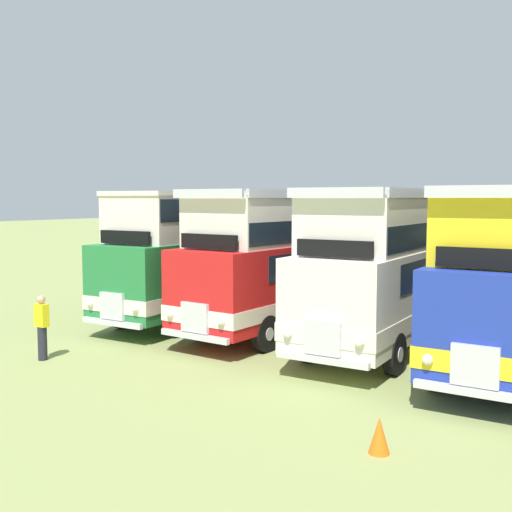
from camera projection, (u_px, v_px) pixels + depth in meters
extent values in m
plane|color=#8C9956|center=(456.00, 348.00, 17.71)|extent=(200.00, 200.00, 0.00)
cube|color=#237538|center=(209.00, 269.00, 22.42)|extent=(2.91, 9.91, 2.30)
cube|color=silver|center=(209.00, 286.00, 22.48)|extent=(2.96, 9.95, 0.44)
cube|color=#19232D|center=(215.00, 252.00, 22.71)|extent=(2.84, 7.51, 0.76)
cube|color=#19232D|center=(114.00, 264.00, 18.22)|extent=(2.20, 0.19, 0.90)
cube|color=silver|center=(112.00, 306.00, 18.24)|extent=(0.90, 0.16, 0.80)
cube|color=silver|center=(112.00, 323.00, 18.26)|extent=(2.30, 0.24, 0.16)
sphere|color=#EAEACC|center=(135.00, 309.00, 17.77)|extent=(0.22, 0.22, 0.22)
sphere|color=#EAEACC|center=(90.00, 303.00, 18.69)|extent=(0.22, 0.22, 0.22)
cube|color=silver|center=(213.00, 217.00, 22.46)|extent=(2.78, 9.01, 1.50)
cube|color=silver|center=(212.00, 194.00, 22.38)|extent=(2.84, 9.11, 0.14)
cube|color=#19232D|center=(213.00, 209.00, 22.43)|extent=(2.81, 8.91, 0.68)
cube|color=black|center=(125.00, 237.00, 18.57)|extent=(1.90, 0.20, 0.40)
cylinder|color=black|center=(178.00, 320.00, 19.12)|extent=(0.32, 1.05, 1.04)
cylinder|color=silver|center=(182.00, 320.00, 19.04)|extent=(0.04, 0.36, 0.36)
cylinder|color=black|center=(122.00, 313.00, 20.29)|extent=(0.32, 1.05, 1.04)
cylinder|color=silver|center=(119.00, 312.00, 20.37)|extent=(0.04, 0.36, 0.36)
cylinder|color=black|center=(278.00, 293.00, 24.60)|extent=(0.32, 1.05, 1.04)
cylinder|color=silver|center=(281.00, 293.00, 24.52)|extent=(0.04, 0.36, 0.36)
cylinder|color=black|center=(230.00, 289.00, 25.77)|extent=(0.32, 1.05, 1.04)
cylinder|color=silver|center=(227.00, 288.00, 25.85)|extent=(0.04, 0.36, 0.36)
cube|color=red|center=(296.00, 276.00, 20.58)|extent=(2.86, 10.26, 2.30)
cube|color=silver|center=(296.00, 294.00, 20.64)|extent=(2.90, 10.30, 0.44)
cube|color=#19232D|center=(303.00, 257.00, 20.85)|extent=(2.80, 7.86, 0.76)
cube|color=#19232D|center=(197.00, 271.00, 16.44)|extent=(2.20, 0.18, 0.90)
cube|color=silver|center=(195.00, 318.00, 16.46)|extent=(0.90, 0.15, 0.80)
cube|color=silver|center=(194.00, 336.00, 16.49)|extent=(2.30, 0.22, 0.16)
sphere|color=#EAEACC|center=(221.00, 322.00, 15.94)|extent=(0.22, 0.22, 0.22)
sphere|color=#EAEACC|center=(170.00, 314.00, 16.97)|extent=(0.22, 0.22, 0.22)
cube|color=silver|center=(301.00, 219.00, 20.61)|extent=(2.73, 9.36, 1.50)
cube|color=silver|center=(207.00, 193.00, 16.61)|extent=(2.40, 0.18, 0.24)
cube|color=silver|center=(356.00, 195.00, 23.90)|extent=(2.40, 0.18, 0.24)
cube|color=silver|center=(333.00, 194.00, 19.85)|extent=(0.43, 9.28, 0.24)
cube|color=silver|center=(271.00, 195.00, 21.23)|extent=(0.43, 9.28, 0.24)
cube|color=#19232D|center=(300.00, 228.00, 20.64)|extent=(2.76, 9.26, 0.64)
cube|color=black|center=(209.00, 242.00, 16.77)|extent=(1.90, 0.19, 0.40)
cylinder|color=black|center=(265.00, 333.00, 17.19)|extent=(0.32, 1.05, 1.04)
cylinder|color=silver|center=(270.00, 334.00, 17.11)|extent=(0.03, 0.36, 0.36)
cylinder|color=black|center=(202.00, 324.00, 18.52)|extent=(0.32, 1.05, 1.04)
cylinder|color=silver|center=(198.00, 323.00, 18.61)|extent=(0.03, 0.36, 0.36)
cylinder|color=black|center=(370.00, 301.00, 22.70)|extent=(0.32, 1.05, 1.04)
cylinder|color=silver|center=(374.00, 301.00, 22.62)|extent=(0.03, 0.36, 0.36)
cylinder|color=black|center=(315.00, 295.00, 24.03)|extent=(0.32, 1.05, 1.04)
cylinder|color=silver|center=(312.00, 295.00, 24.11)|extent=(0.03, 0.36, 0.36)
cube|color=silver|center=(400.00, 284.00, 18.69)|extent=(2.91, 10.99, 2.30)
cube|color=silver|center=(399.00, 303.00, 18.75)|extent=(2.95, 11.03, 0.44)
cube|color=#19232D|center=(404.00, 263.00, 18.98)|extent=(2.85, 8.59, 0.76)
cube|color=#19232D|center=(325.00, 283.00, 14.04)|extent=(2.20, 0.18, 0.90)
cube|color=silver|center=(322.00, 338.00, 14.06)|extent=(0.90, 0.15, 0.80)
cube|color=silver|center=(322.00, 360.00, 14.08)|extent=(2.30, 0.23, 0.16)
sphere|color=#EAEACC|center=(360.00, 343.00, 13.59)|extent=(0.22, 0.22, 0.22)
sphere|color=#EAEACC|center=(287.00, 334.00, 14.52)|extent=(0.22, 0.22, 0.22)
cube|color=silver|center=(404.00, 221.00, 18.73)|extent=(2.78, 10.08, 1.50)
cube|color=silver|center=(334.00, 193.00, 14.23)|extent=(2.40, 0.19, 0.24)
cube|color=silver|center=(443.00, 195.00, 22.49)|extent=(2.40, 0.19, 0.24)
cube|color=silver|center=(445.00, 194.00, 18.04)|extent=(0.48, 10.00, 0.24)
cube|color=silver|center=(367.00, 194.00, 19.28)|extent=(0.48, 10.00, 0.24)
cube|color=#19232D|center=(404.00, 230.00, 18.76)|extent=(2.82, 9.98, 0.64)
cube|color=black|center=(334.00, 249.00, 14.39)|extent=(1.90, 0.19, 0.40)
cylinder|color=black|center=(395.00, 354.00, 14.93)|extent=(0.32, 1.05, 1.04)
cylinder|color=silver|center=(401.00, 355.00, 14.85)|extent=(0.03, 0.36, 0.36)
cylinder|color=black|center=(309.00, 343.00, 16.11)|extent=(0.32, 1.05, 1.04)
cylinder|color=silver|center=(304.00, 342.00, 16.19)|extent=(0.03, 0.36, 0.36)
cylinder|color=black|center=(465.00, 307.00, 21.32)|extent=(0.32, 1.05, 1.04)
cylinder|color=silver|center=(470.00, 308.00, 21.25)|extent=(0.03, 0.36, 0.36)
cylinder|color=black|center=(400.00, 302.00, 22.51)|extent=(0.32, 1.05, 1.04)
cylinder|color=silver|center=(396.00, 301.00, 22.58)|extent=(0.03, 0.36, 0.36)
cube|color=#19232D|center=(478.00, 300.00, 11.68)|extent=(2.20, 0.16, 0.90)
cube|color=silver|center=(475.00, 366.00, 11.70)|extent=(0.90, 0.15, 0.80)
cube|color=silver|center=(474.00, 392.00, 11.72)|extent=(2.30, 0.21, 0.16)
sphere|color=#EAEACC|center=(428.00, 360.00, 12.16)|extent=(0.22, 0.22, 0.22)
cube|color=silver|center=(487.00, 191.00, 11.86)|extent=(2.40, 0.17, 0.24)
cube|color=silver|center=(480.00, 194.00, 16.86)|extent=(0.38, 9.92, 0.24)
cube|color=black|center=(485.00, 258.00, 12.02)|extent=(1.90, 0.17, 0.40)
cylinder|color=black|center=(437.00, 367.00, 13.75)|extent=(0.31, 1.05, 1.04)
cylinder|color=silver|center=(431.00, 366.00, 13.83)|extent=(0.03, 0.36, 0.36)
cylinder|color=black|center=(500.00, 314.00, 20.04)|extent=(0.31, 1.05, 1.04)
cylinder|color=silver|center=(496.00, 314.00, 20.12)|extent=(0.03, 0.36, 0.36)
cone|color=orange|center=(379.00, 435.00, 10.33)|extent=(0.36, 0.36, 0.63)
cylinder|color=#23232D|center=(42.00, 343.00, 16.33)|extent=(0.24, 0.24, 0.90)
cube|color=yellow|center=(42.00, 315.00, 16.26)|extent=(0.36, 0.22, 0.60)
sphere|color=tan|center=(41.00, 300.00, 16.22)|extent=(0.22, 0.22, 0.22)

